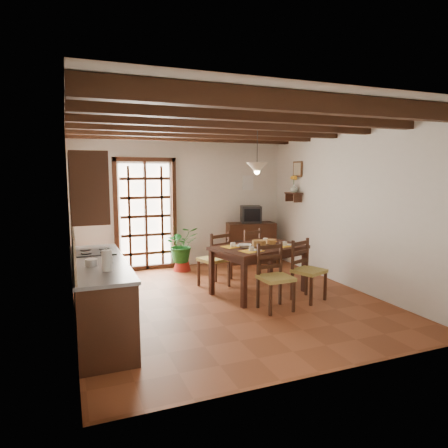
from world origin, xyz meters
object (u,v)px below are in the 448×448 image
pendant_lamp (257,167)px  chair_far_right (246,264)px  chair_near_left (275,289)px  potted_plant (182,243)px  chair_near_right (308,282)px  dining_table (259,252)px  chair_far_left (214,269)px  sideboard (251,243)px  kitchen_counter (100,296)px  crt_tv (251,214)px

pendant_lamp → chair_far_right: bearing=78.6°
chair_near_left → potted_plant: potted_plant is taller
pendant_lamp → chair_near_right: bearing=-52.2°
chair_near_right → dining_table: bearing=110.9°
chair_near_right → potted_plant: bearing=96.5°
chair_far_left → pendant_lamp: size_ratio=1.16×
chair_near_right → sideboard: bearing=62.8°
kitchen_counter → sideboard: 4.43m
dining_table → chair_far_right: 0.91m
crt_tv → pendant_lamp: bearing=-96.0°
chair_far_left → pendant_lamp: 1.93m
chair_far_right → potted_plant: potted_plant is taller
chair_far_right → crt_tv: crt_tv is taller
sideboard → chair_near_left: bearing=-99.2°
dining_table → chair_near_right: size_ratio=1.75×
chair_near_left → sideboard: size_ratio=0.93×
kitchen_counter → pendant_lamp: pendant_lamp is taller
chair_far_right → pendant_lamp: size_ratio=1.15×
chair_far_left → pendant_lamp: pendant_lamp is taller
pendant_lamp → potted_plant: bearing=113.1°
chair_near_left → chair_far_left: (-0.41, 1.43, 0.00)m
kitchen_counter → sideboard: size_ratio=2.16×
chair_far_right → sideboard: (0.70, 1.26, 0.14)m
pendant_lamp → sideboard: bearing=67.0°
chair_far_left → sideboard: chair_far_left is taller
chair_far_left → sideboard: (1.40, 1.46, 0.14)m
sideboard → potted_plant: (-1.61, -0.16, 0.13)m
chair_near_right → kitchen_counter: bearing=161.3°
chair_far_right → chair_near_left: bearing=59.8°
dining_table → potted_plant: bearing=95.9°
dining_table → chair_near_left: (-0.14, -0.81, -0.39)m
kitchen_counter → chair_near_right: bearing=2.4°
crt_tv → sideboard: bearing=107.1°
sideboard → pendant_lamp: 2.70m
chair_near_right → potted_plant: 2.87m
chair_near_left → chair_far_right: bearing=77.7°
chair_near_left → pendant_lamp: (0.14, 0.91, 1.78)m
sideboard → crt_tv: bearing=-80.5°
kitchen_counter → potted_plant: potted_plant is taller
sideboard → pendant_lamp: size_ratio=1.23×
kitchen_counter → chair_near_left: bearing=-1.6°
kitchen_counter → chair_far_right: (2.71, 1.56, -0.17)m
chair_far_right → kitchen_counter: bearing=9.6°
kitchen_counter → potted_plant: size_ratio=1.20×
dining_table → potted_plant: size_ratio=0.88×
chair_near_left → sideboard: (0.98, 2.89, 0.14)m
chair_far_left → chair_far_right: size_ratio=1.01×
chair_far_right → potted_plant: size_ratio=0.52×
kitchen_counter → chair_near_right: 3.13m
chair_near_left → crt_tv: 3.15m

